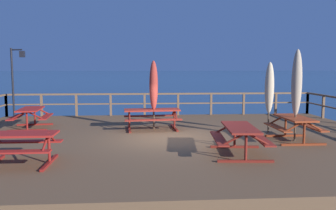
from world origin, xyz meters
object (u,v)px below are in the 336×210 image
at_px(patio_umbrella_tall_mid_left, 269,88).
at_px(picnic_table_mid_centre, 20,142).
at_px(lamp_post_hooked, 16,72).
at_px(patio_umbrella_tall_front, 297,83).
at_px(patio_umbrella_tall_mid_right, 154,86).
at_px(picnic_table_front_left, 294,124).
at_px(picnic_table_mid_right, 31,114).
at_px(picnic_table_back_left, 152,115).
at_px(picnic_table_back_right, 240,134).

bearing_deg(patio_umbrella_tall_mid_left, picnic_table_mid_centre, -154.41).
height_order(picnic_table_mid_centre, lamp_post_hooked, lamp_post_hooked).
bearing_deg(patio_umbrella_tall_front, patio_umbrella_tall_mid_right, 151.36).
bearing_deg(lamp_post_hooked, picnic_table_front_left, -28.01).
xyz_separation_m(picnic_table_front_left, picnic_table_mid_centre, (-7.77, -2.16, 0.00)).
relative_size(picnic_table_mid_centre, patio_umbrella_tall_mid_right, 0.67).
bearing_deg(patio_umbrella_tall_front, picnic_table_mid_centre, -164.72).
height_order(picnic_table_mid_right, lamp_post_hooked, lamp_post_hooked).
xyz_separation_m(picnic_table_back_left, patio_umbrella_tall_mid_left, (4.14, -0.98, 1.04)).
relative_size(patio_umbrella_tall_front, lamp_post_hooked, 0.91).
bearing_deg(lamp_post_hooked, patio_umbrella_tall_mid_left, -22.40).
xyz_separation_m(picnic_table_front_left, lamp_post_hooked, (-10.54, 5.61, 1.56)).
xyz_separation_m(picnic_table_back_right, picnic_table_mid_centre, (-5.55, -0.55, -0.01)).
height_order(picnic_table_back_left, lamp_post_hooked, lamp_post_hooked).
distance_m(picnic_table_back_left, lamp_post_hooked, 7.05).
relative_size(picnic_table_mid_right, patio_umbrella_tall_mid_left, 0.72).
relative_size(patio_umbrella_tall_mid_left, patio_umbrella_tall_front, 0.87).
distance_m(picnic_table_mid_right, lamp_post_hooked, 3.38).
height_order(picnic_table_front_left, picnic_table_mid_right, same).
relative_size(picnic_table_front_left, patio_umbrella_tall_mid_right, 0.67).
height_order(picnic_table_mid_centre, patio_umbrella_tall_mid_right, patio_umbrella_tall_mid_right).
height_order(picnic_table_back_left, patio_umbrella_tall_mid_left, patio_umbrella_tall_mid_left).
relative_size(picnic_table_back_left, picnic_table_back_right, 1.07).
xyz_separation_m(picnic_table_back_right, picnic_table_mid_right, (-6.91, 4.58, -0.01)).
bearing_deg(picnic_table_back_left, picnic_table_mid_centre, -125.97).
distance_m(picnic_table_mid_centre, patio_umbrella_tall_mid_left, 8.31).
height_order(picnic_table_front_left, patio_umbrella_tall_mid_left, patio_umbrella_tall_mid_left).
bearing_deg(lamp_post_hooked, picnic_table_mid_right, -61.78).
xyz_separation_m(picnic_table_front_left, patio_umbrella_tall_mid_right, (-4.41, 2.37, 1.09)).
bearing_deg(patio_umbrella_tall_mid_right, lamp_post_hooked, 152.20).
height_order(picnic_table_back_right, lamp_post_hooked, lamp_post_hooked).
relative_size(picnic_table_mid_right, patio_umbrella_tall_mid_right, 0.71).
xyz_separation_m(picnic_table_back_left, lamp_post_hooked, (-6.07, 3.23, 1.55)).
relative_size(picnic_table_front_left, picnic_table_mid_right, 0.94).
bearing_deg(patio_umbrella_tall_front, lamp_post_hooked, 151.85).
xyz_separation_m(patio_umbrella_tall_mid_left, lamp_post_hooked, (-10.21, 4.21, 0.51)).
bearing_deg(patio_umbrella_tall_front, patio_umbrella_tall_mid_left, 103.25).
bearing_deg(patio_umbrella_tall_front, picnic_table_back_right, -144.69).
relative_size(picnic_table_back_right, picnic_table_mid_right, 1.12).
xyz_separation_m(picnic_table_back_left, picnic_table_mid_right, (-4.65, 0.59, -0.01)).
relative_size(picnic_table_back_right, picnic_table_mid_centre, 1.17).
bearing_deg(picnic_table_back_left, picnic_table_mid_right, 172.77).
relative_size(picnic_table_front_left, patio_umbrella_tall_front, 0.59).
xyz_separation_m(picnic_table_back_left, patio_umbrella_tall_front, (4.48, -2.42, 1.28)).
height_order(picnic_table_back_right, patio_umbrella_tall_mid_right, patio_umbrella_tall_mid_right).
distance_m(picnic_table_front_left, patio_umbrella_tall_front, 1.29).
distance_m(picnic_table_mid_right, patio_umbrella_tall_mid_left, 8.99).
bearing_deg(picnic_table_front_left, picnic_table_mid_centre, -164.46).
relative_size(picnic_table_front_left, lamp_post_hooked, 0.54).
height_order(picnic_table_mid_right, picnic_table_mid_centre, same).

